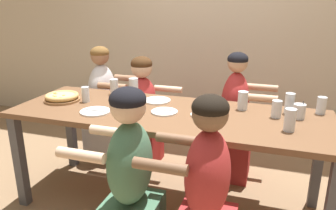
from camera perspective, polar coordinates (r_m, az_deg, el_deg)
The scene contains 21 objects.
ground_plane at distance 2.75m, azimuth 0.00°, elevation -16.87°, with size 18.00×18.00×0.00m, color #896B4C.
dining_table at distance 2.42m, azimuth 0.00°, elevation -3.05°, with size 2.31×0.80×0.79m.
pizza_board_main at distance 2.77m, azimuth -17.97°, elevation 1.32°, with size 0.28×0.28×0.06m.
empty_plate_a at distance 2.43m, azimuth -12.54°, elevation -1.10°, with size 0.22×0.22×0.02m.
empty_plate_b at distance 2.31m, azimuth 6.35°, elevation -1.72°, with size 0.20×0.20×0.02m.
empty_plate_c at distance 2.36m, azimuth -0.64°, elevation -1.18°, with size 0.19×0.19×0.02m.
empty_plate_d at distance 2.63m, azimuth -1.89°, elevation 0.80°, with size 0.22×0.22×0.02m.
cocktail_glass_blue at distance 2.41m, azimuth 21.87°, elevation -1.15°, with size 0.08×0.08×0.13m.
drinking_glass_a at distance 2.79m, azimuth -6.00°, elevation 3.02°, with size 0.08×0.08×0.15m.
drinking_glass_b at distance 2.48m, azimuth 20.38°, elevation 0.05°, with size 0.07×0.07×0.15m.
drinking_glass_c at distance 2.15m, azimuth 20.47°, elevation -2.46°, with size 0.07×0.07×0.14m.
drinking_glass_d at distance 2.57m, azimuth 25.14°, elevation -0.20°, with size 0.07×0.07×0.12m.
drinking_glass_e at distance 2.85m, azimuth -9.34°, elevation 3.02°, with size 0.07×0.07×0.13m.
drinking_glass_f at distance 2.37m, azimuth 18.38°, elevation -0.78°, with size 0.07×0.07×0.12m.
drinking_glass_g at distance 2.68m, azimuth -14.16°, elevation 1.62°, with size 0.06×0.06×0.12m.
drinking_glass_h at distance 2.47m, azimuth 12.90°, elevation 0.76°, with size 0.07×0.07×0.14m.
diner_far_midright at distance 2.97m, azimuth 11.44°, elevation -3.12°, with size 0.51×0.40×1.15m.
diner_near_center at distance 1.99m, azimuth -6.55°, elevation -14.00°, with size 0.51×0.40×1.12m.
diner_far_midleft at distance 3.18m, azimuth -4.35°, elevation -1.85°, with size 0.51×0.40×1.07m.
diner_far_left at distance 3.36m, azimuth -11.16°, elevation -0.65°, with size 0.51×0.40×1.15m.
diner_near_midright at distance 1.87m, azimuth 6.59°, elevation -16.48°, with size 0.51×0.40×1.12m.
Camera 1 is at (0.70, -2.15, 1.56)m, focal length 35.00 mm.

